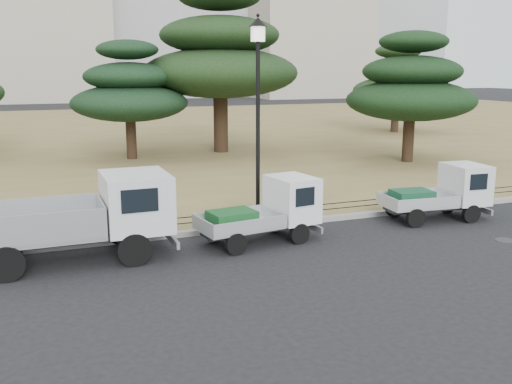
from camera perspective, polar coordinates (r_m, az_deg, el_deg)
name	(u,v)px	position (r m, az deg, el deg)	size (l,w,h in m)	color
ground	(283,254)	(15.34, 2.73, -6.23)	(220.00, 220.00, 0.00)	black
lawn	(119,134)	(44.54, -13.53, 5.69)	(120.00, 56.00, 0.15)	olive
curb	(249,227)	(17.61, -0.71, -3.50)	(120.00, 0.25, 0.16)	gray
truck_large	(84,215)	(15.17, -16.85, -2.17)	(5.04, 2.07, 2.19)	black
truck_kei_front	(267,211)	(16.20, 1.10, -1.89)	(3.59, 1.92, 1.81)	black
truck_kei_rear	(442,193)	(19.57, 18.11, -0.06)	(3.54, 1.77, 1.79)	black
street_lamp	(258,87)	(17.40, 0.19, 10.50)	(0.55, 0.55, 6.18)	black
pipe_fence	(247,214)	(17.66, -0.88, -2.25)	(38.00, 0.04, 0.40)	black
manhole	(506,240)	(18.01, 23.71, -4.45)	(0.60, 0.60, 0.01)	#2D2D30
pine_center_left	(129,91)	(31.00, -12.57, 9.83)	(6.09, 6.09, 6.20)	black
pine_center_right	(220,56)	(33.01, -3.63, 13.41)	(8.82, 8.82, 9.35)	black
pine_east_near	(411,87)	(30.38, 15.25, 10.08)	(6.52, 6.52, 6.59)	black
pine_east_far	(397,82)	(44.97, 13.90, 10.67)	(6.53, 6.53, 6.56)	black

